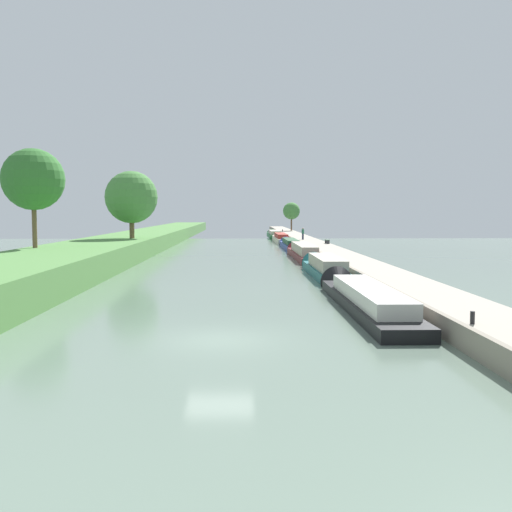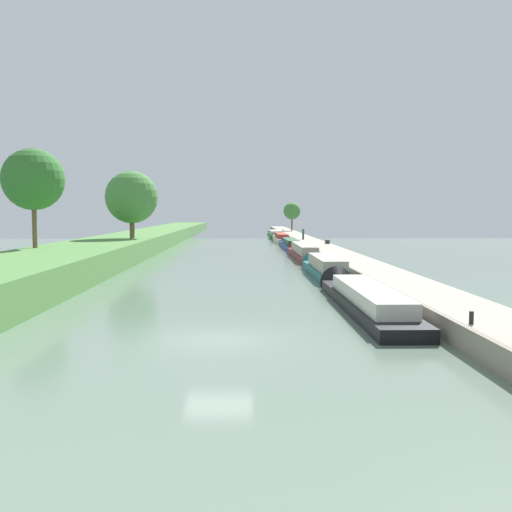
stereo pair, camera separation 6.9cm
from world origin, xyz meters
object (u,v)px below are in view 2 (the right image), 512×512
object	(u,v)px
park_bench	(328,241)
narrowboat_teal	(324,267)
mooring_bollard_far	(283,231)
narrowboat_maroon	(303,252)
person_walking	(303,233)
narrowboat_black	(361,297)
narrowboat_blue	(290,244)
narrowboat_cream	(281,238)
narrowboat_green	(274,235)
mooring_bollard_near	(471,318)

from	to	relation	value
park_bench	narrowboat_teal	bearing A→B (deg)	-99.08
mooring_bollard_far	park_bench	size ratio (longest dim) A/B	0.30
narrowboat_maroon	person_walking	distance (m)	21.39
narrowboat_black	narrowboat_blue	bearing A→B (deg)	89.61
narrowboat_teal	person_walking	xyz separation A→B (m)	(2.40, 37.02, 1.13)
narrowboat_teal	park_bench	world-z (taller)	narrowboat_teal
person_walking	mooring_bollard_far	xyz separation A→B (m)	(-0.59, 31.18, -0.65)
narrowboat_blue	narrowboat_cream	distance (m)	14.93
narrowboat_teal	mooring_bollard_far	distance (m)	68.23
narrowboat_black	park_bench	world-z (taller)	park_bench
narrowboat_teal	narrowboat_maroon	xyz separation A→B (m)	(0.07, 15.78, 0.02)
narrowboat_cream	narrowboat_maroon	bearing A→B (deg)	-89.72
narrowboat_black	narrowboat_green	world-z (taller)	narrowboat_green
narrowboat_blue	narrowboat_green	size ratio (longest dim) A/B	0.98
mooring_bollard_near	narrowboat_blue	bearing A→B (deg)	91.76
narrowboat_cream	person_walking	world-z (taller)	person_walking
narrowboat_maroon	mooring_bollard_far	world-z (taller)	narrowboat_maroon
narrowboat_teal	mooring_bollard_far	size ratio (longest dim) A/B	28.81
narrowboat_green	mooring_bollard_far	world-z (taller)	narrowboat_green
mooring_bollard_far	narrowboat_teal	bearing A→B (deg)	-91.53
narrowboat_teal	narrowboat_maroon	size ratio (longest dim) A/B	0.77
narrowboat_cream	mooring_bollard_near	size ratio (longest dim) A/B	33.35
mooring_bollard_far	narrowboat_cream	bearing A→B (deg)	-95.03
narrowboat_teal	narrowboat_cream	world-z (taller)	narrowboat_teal
narrowboat_cream	park_bench	bearing A→B (deg)	-77.48
narrowboat_teal	person_walking	bearing A→B (deg)	86.29
narrowboat_blue	mooring_bollard_far	distance (m)	36.50
narrowboat_cream	mooring_bollard_near	world-z (taller)	narrowboat_cream
narrowboat_blue	person_walking	distance (m)	5.87
narrowboat_teal	mooring_bollard_far	xyz separation A→B (m)	(1.82, 68.20, 0.48)
narrowboat_cream	person_walking	size ratio (longest dim) A/B	9.04
narrowboat_cream	narrowboat_green	size ratio (longest dim) A/B	1.01
narrowboat_black	park_bench	bearing A→B (deg)	83.79
narrowboat_blue	narrowboat_green	distance (m)	30.15
narrowboat_maroon	mooring_bollard_near	xyz separation A→B (m)	(1.75, -38.81, 0.46)
person_walking	mooring_bollard_near	size ratio (longest dim) A/B	3.69
narrowboat_black	narrowboat_blue	world-z (taller)	narrowboat_black
person_walking	park_bench	distance (m)	10.28
narrowboat_maroon	mooring_bollard_far	bearing A→B (deg)	88.09
narrowboat_black	person_walking	size ratio (longest dim) A/B	9.59
narrowboat_cream	narrowboat_green	world-z (taller)	narrowboat_cream
narrowboat_black	mooring_bollard_near	distance (m)	8.99
narrowboat_cream	narrowboat_blue	bearing A→B (deg)	-89.19
narrowboat_green	person_walking	bearing A→B (deg)	-84.01
narrowboat_green	park_bench	xyz separation A→B (m)	(4.51, -34.96, 0.64)
narrowboat_green	person_walking	distance (m)	25.04
mooring_bollard_far	person_walking	bearing A→B (deg)	-88.92
person_walking	narrowboat_blue	bearing A→B (deg)	-113.28
narrowboat_maroon	park_bench	bearing A→B (deg)	69.20
narrowboat_black	narrowboat_teal	world-z (taller)	narrowboat_teal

